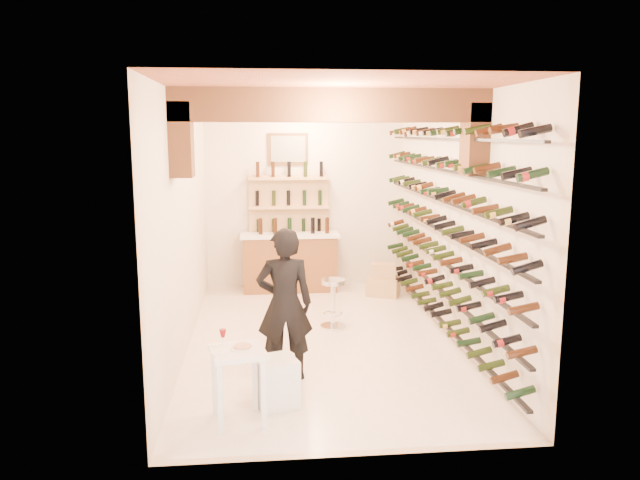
# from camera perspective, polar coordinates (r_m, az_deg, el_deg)

# --- Properties ---
(ground) EXTENTS (6.00, 6.00, 0.00)m
(ground) POSITION_cam_1_polar(r_m,az_deg,el_deg) (8.24, 0.21, -9.30)
(ground) COLOR silver
(ground) RESTS_ON ground
(room_shell) EXTENTS (3.52, 6.02, 3.21)m
(room_shell) POSITION_cam_1_polar(r_m,az_deg,el_deg) (7.54, 0.42, 6.40)
(room_shell) COLOR silver
(room_shell) RESTS_ON ground
(wine_rack) EXTENTS (0.32, 5.70, 2.56)m
(wine_rack) POSITION_cam_1_polar(r_m,az_deg,el_deg) (8.16, 10.97, 1.53)
(wine_rack) COLOR black
(wine_rack) RESTS_ON ground
(back_counter) EXTENTS (1.70, 0.62, 1.29)m
(back_counter) POSITION_cam_1_polar(r_m,az_deg,el_deg) (10.63, -2.84, -1.92)
(back_counter) COLOR brown
(back_counter) RESTS_ON ground
(back_shelving) EXTENTS (1.40, 0.31, 2.73)m
(back_shelving) POSITION_cam_1_polar(r_m,az_deg,el_deg) (10.75, -2.93, 1.66)
(back_shelving) COLOR tan
(back_shelving) RESTS_ON ground
(tasting_table) EXTENTS (0.59, 0.59, 0.87)m
(tasting_table) POSITION_cam_1_polar(r_m,az_deg,el_deg) (5.89, -7.72, -11.31)
(tasting_table) COLOR white
(tasting_table) RESTS_ON ground
(white_stool) EXTENTS (0.49, 0.49, 0.49)m
(white_stool) POSITION_cam_1_polar(r_m,az_deg,el_deg) (6.32, -4.12, -13.11)
(white_stool) COLOR white
(white_stool) RESTS_ON ground
(person) EXTENTS (0.63, 0.42, 1.71)m
(person) POSITION_cam_1_polar(r_m,az_deg,el_deg) (6.77, -3.34, -6.01)
(person) COLOR black
(person) RESTS_ON ground
(chrome_barstool) EXTENTS (0.36, 0.36, 0.70)m
(chrome_barstool) POSITION_cam_1_polar(r_m,az_deg,el_deg) (8.63, 1.22, -5.61)
(chrome_barstool) COLOR silver
(chrome_barstool) RESTS_ON ground
(crate_lower) EXTENTS (0.63, 0.55, 0.31)m
(crate_lower) POSITION_cam_1_polar(r_m,az_deg,el_deg) (10.39, 5.95, -4.37)
(crate_lower) COLOR tan
(crate_lower) RESTS_ON ground
(crate_upper) EXTENTS (0.47, 0.38, 0.24)m
(crate_upper) POSITION_cam_1_polar(r_m,az_deg,el_deg) (10.32, 5.98, -2.87)
(crate_upper) COLOR tan
(crate_upper) RESTS_ON crate_lower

